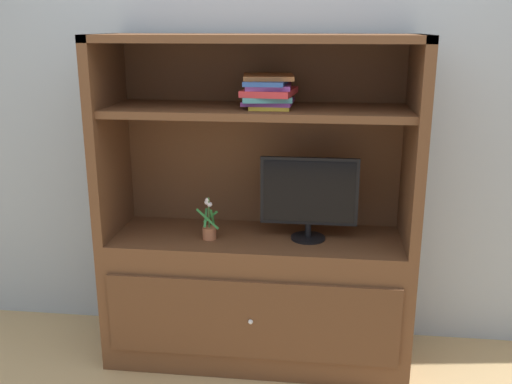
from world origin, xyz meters
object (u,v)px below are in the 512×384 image
tv_monitor (309,195)px  potted_plant (209,228)px  magazine_stack (269,91)px  media_console (257,263)px

tv_monitor → potted_plant: size_ratio=2.23×
potted_plant → magazine_stack: 0.74m
potted_plant → magazine_stack: magazine_stack is taller
media_console → potted_plant: bearing=-163.1°
magazine_stack → potted_plant: bearing=-168.1°
potted_plant → magazine_stack: bearing=11.9°
potted_plant → media_console: bearing=16.9°
media_console → magazine_stack: (0.06, -0.01, 0.89)m
media_console → tv_monitor: media_console is taller
media_console → magazine_stack: 0.89m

